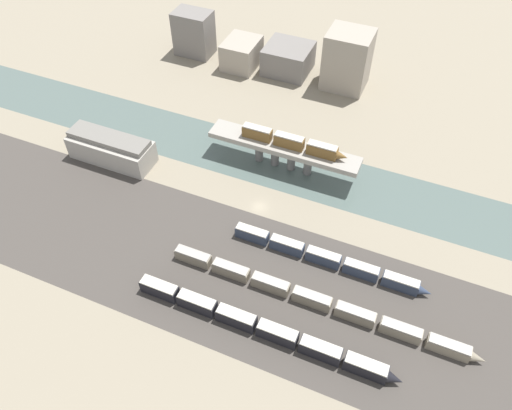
{
  "coord_description": "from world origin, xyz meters",
  "views": [
    {
      "loc": [
        36.82,
        -89.5,
        106.66
      ],
      "look_at": [
        0.0,
        -2.57,
        3.45
      ],
      "focal_mm": 35.0,
      "sensor_mm": 36.0,
      "label": 1
    }
  ],
  "objects_px": {
    "train_on_bridge": "(292,142)",
    "warehouse_building": "(111,148)",
    "train_yard_near": "(261,327)",
    "train_yard_mid": "(317,301)",
    "train_yard_far": "(327,259)"
  },
  "relations": [
    {
      "from": "train_on_bridge",
      "to": "warehouse_building",
      "type": "distance_m",
      "value": 56.23
    },
    {
      "from": "train_yard_near",
      "to": "train_yard_far",
      "type": "distance_m",
      "value": 26.29
    },
    {
      "from": "train_on_bridge",
      "to": "train_yard_mid",
      "type": "height_order",
      "value": "train_on_bridge"
    },
    {
      "from": "train_yard_near",
      "to": "train_yard_mid",
      "type": "height_order",
      "value": "train_yard_near"
    },
    {
      "from": "train_on_bridge",
      "to": "warehouse_building",
      "type": "relative_size",
      "value": 1.23
    },
    {
      "from": "train_yard_near",
      "to": "warehouse_building",
      "type": "relative_size",
      "value": 2.44
    },
    {
      "from": "train_yard_far",
      "to": "warehouse_building",
      "type": "distance_m",
      "value": 75.32
    },
    {
      "from": "train_on_bridge",
      "to": "train_yard_near",
      "type": "distance_m",
      "value": 57.45
    },
    {
      "from": "train_yard_far",
      "to": "warehouse_building",
      "type": "xyz_separation_m",
      "value": [
        -74.22,
        12.57,
        2.52
      ]
    },
    {
      "from": "train_yard_near",
      "to": "train_yard_mid",
      "type": "distance_m",
      "value": 15.41
    },
    {
      "from": "train_yard_mid",
      "to": "train_yard_far",
      "type": "distance_m",
      "value": 13.0
    },
    {
      "from": "train_yard_near",
      "to": "warehouse_building",
      "type": "bearing_deg",
      "value": 150.37
    },
    {
      "from": "train_yard_far",
      "to": "warehouse_building",
      "type": "relative_size",
      "value": 1.97
    },
    {
      "from": "train_on_bridge",
      "to": "warehouse_building",
      "type": "height_order",
      "value": "train_on_bridge"
    },
    {
      "from": "train_yard_near",
      "to": "train_yard_far",
      "type": "bearing_deg",
      "value": 71.9
    }
  ]
}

